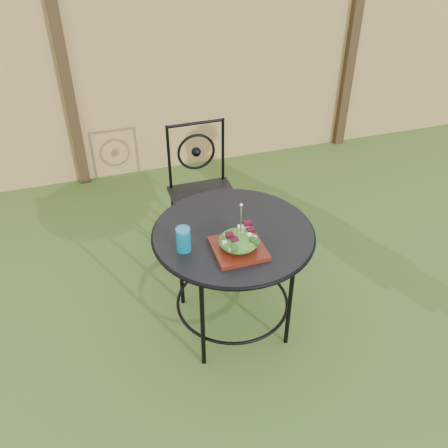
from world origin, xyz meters
name	(u,v)px	position (x,y,z in m)	size (l,w,h in m)	color
ground	(315,312)	(0.00, 0.00, 0.00)	(60.00, 60.00, 0.00)	#2A4516
fence	(217,64)	(0.00, 2.19, 0.95)	(8.00, 0.12, 1.90)	tan
patio_table	(233,251)	(-0.55, 0.09, 0.59)	(0.92, 0.92, 0.72)	black
patio_chair	(203,189)	(-0.50, 0.91, 0.50)	(0.46, 0.46, 0.95)	black
salad_plate	(238,248)	(-0.57, -0.08, 0.74)	(0.27, 0.27, 0.02)	#480C0A
salad	(239,241)	(-0.57, -0.08, 0.79)	(0.21, 0.21, 0.08)	#235614
fork	(241,220)	(-0.56, -0.08, 0.92)	(0.01, 0.01, 0.18)	silver
drinking_glass	(183,239)	(-0.85, 0.01, 0.79)	(0.08, 0.08, 0.14)	#0C6B90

